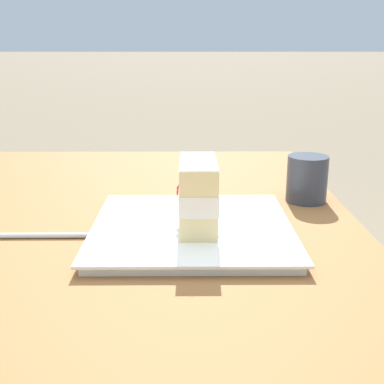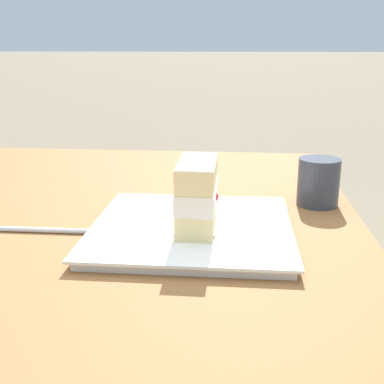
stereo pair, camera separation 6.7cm
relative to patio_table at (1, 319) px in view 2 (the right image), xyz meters
name	(u,v)px [view 2 (the right image)]	position (x,y,z in m)	size (l,w,h in m)	color
patio_table	(1,319)	(0.00, 0.00, 0.00)	(1.36, 1.04, 0.76)	brown
dessert_plate	(192,229)	(-0.10, 0.26, 0.10)	(0.29, 0.29, 0.02)	white
cake_slice	(197,195)	(-0.08, 0.27, 0.16)	(0.12, 0.06, 0.10)	#EAD18C
dessert_fork	(62,231)	(-0.08, 0.07, 0.10)	(0.02, 0.17, 0.01)	silver
coffee_cup	(318,181)	(-0.26, 0.46, 0.14)	(0.07, 0.07, 0.08)	#333842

